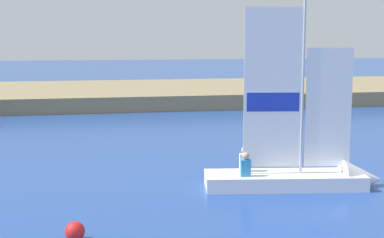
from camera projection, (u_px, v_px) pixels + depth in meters
shore_bank at (121, 94)px, 38.02m from camera, size 80.00×12.86×0.91m
sailboat at (312, 172)px, 16.07m from camera, size 5.26×1.99×6.33m
channel_buoy at (75, 231)px, 11.84m from camera, size 0.43×0.43×0.43m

